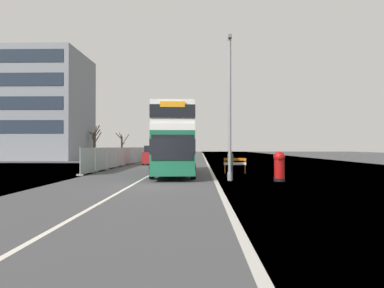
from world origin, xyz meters
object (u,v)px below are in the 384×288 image
object	(u,v)px
lamppost_foreground	(230,112)
car_receding_mid	(160,154)
red_pillar_postbox	(279,165)
pedestrian_at_kerb	(230,165)
car_oncoming_near	(153,156)
double_decker_bus	(173,140)
roadworks_barrier	(235,164)

from	to	relation	value
lamppost_foreground	car_receding_mid	bearing A→B (deg)	104.91
red_pillar_postbox	pedestrian_at_kerb	distance (m)	2.87
car_oncoming_near	pedestrian_at_kerb	xyz separation A→B (m)	(7.22, -18.44, -0.10)
red_pillar_postbox	car_receding_mid	size ratio (longest dim) A/B	0.42
red_pillar_postbox	pedestrian_at_kerb	xyz separation A→B (m)	(-2.78, 0.73, -0.04)
double_decker_bus	red_pillar_postbox	bearing A→B (deg)	-35.29
double_decker_bus	lamppost_foreground	size ratio (longest dim) A/B	1.32
roadworks_barrier	car_oncoming_near	distance (m)	15.44
car_receding_mid	pedestrian_at_kerb	bearing A→B (deg)	-74.75
roadworks_barrier	car_receding_mid	bearing A→B (deg)	110.61
roadworks_barrier	double_decker_bus	bearing A→B (deg)	-164.07
double_decker_bus	car_receding_mid	xyz separation A→B (m)	(-3.55, 23.07, -1.52)
car_receding_mid	car_oncoming_near	bearing A→B (deg)	-89.05
red_pillar_postbox	pedestrian_at_kerb	size ratio (longest dim) A/B	0.96
roadworks_barrier	car_oncoming_near	bearing A→B (deg)	121.37
double_decker_bus	pedestrian_at_kerb	bearing A→B (deg)	-45.88
red_pillar_postbox	double_decker_bus	bearing A→B (deg)	144.71
red_pillar_postbox	pedestrian_at_kerb	world-z (taller)	pedestrian_at_kerb
red_pillar_postbox	roadworks_barrier	world-z (taller)	red_pillar_postbox
roadworks_barrier	car_oncoming_near	xyz separation A→B (m)	(-8.04, 13.18, 0.28)
double_decker_bus	car_oncoming_near	bearing A→B (deg)	103.21
car_oncoming_near	car_receding_mid	distance (m)	8.56
double_decker_bus	roadworks_barrier	bearing A→B (deg)	15.93
lamppost_foreground	roadworks_barrier	world-z (taller)	lamppost_foreground
car_oncoming_near	lamppost_foreground	bearing A→B (deg)	-69.21
red_pillar_postbox	lamppost_foreground	bearing A→B (deg)	173.05
double_decker_bus	car_receding_mid	size ratio (longest dim) A/B	2.74
red_pillar_postbox	roadworks_barrier	bearing A→B (deg)	108.14
lamppost_foreground	car_oncoming_near	distance (m)	20.37
roadworks_barrier	car_receding_mid	xyz separation A→B (m)	(-8.18, 21.74, 0.25)
lamppost_foreground	car_oncoming_near	size ratio (longest dim) A/B	2.19
double_decker_bus	pedestrian_at_kerb	world-z (taller)	double_decker_bus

